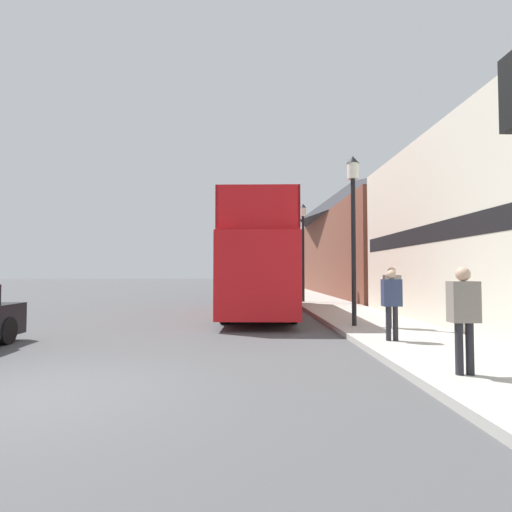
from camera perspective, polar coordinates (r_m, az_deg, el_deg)
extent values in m
plane|color=#4C4C4F|center=(26.72, -7.29, -5.87)|extent=(144.00, 144.00, 0.00)
cube|color=#ADAAA3|center=(23.91, 8.15, -6.11)|extent=(2.90, 108.00, 0.14)
cube|color=black|center=(12.14, 25.28, 3.28)|extent=(0.12, 12.81, 0.55)
cube|color=brown|center=(32.03, 13.80, -0.09)|extent=(6.00, 25.42, 5.74)
pyramid|color=#2D2D33|center=(32.50, 13.72, 7.72)|extent=(6.00, 25.42, 3.09)
cube|color=red|center=(15.72, 0.51, -2.66)|extent=(2.85, 9.74, 2.54)
cube|color=orange|center=(15.24, 0.49, -2.19)|extent=(2.68, 5.41, 0.45)
cube|color=black|center=(15.73, 0.51, 0.14)|extent=(2.85, 8.97, 0.70)
cube|color=red|center=(15.77, 0.51, 2.14)|extent=(2.82, 8.97, 0.10)
cube|color=red|center=(15.89, -3.76, 4.52)|extent=(0.47, 8.87, 1.23)
cube|color=red|center=(15.86, 4.78, 4.53)|extent=(0.47, 8.87, 1.23)
cube|color=red|center=(11.47, 0.25, 7.16)|extent=(2.43, 0.18, 1.23)
cube|color=red|center=(19.57, 0.64, 3.22)|extent=(2.48, 1.46, 1.23)
cylinder|color=black|center=(18.78, -2.73, -5.73)|extent=(0.33, 1.10, 1.09)
cylinder|color=black|center=(18.76, 3.97, -5.73)|extent=(0.33, 1.10, 1.09)
cylinder|color=black|center=(13.03, -4.48, -7.24)|extent=(0.33, 1.10, 1.09)
cylinder|color=black|center=(13.00, 5.23, -7.24)|extent=(0.33, 1.10, 1.09)
cube|color=navy|center=(24.54, 1.87, -4.86)|extent=(1.73, 4.30, 0.82)
cube|color=black|center=(24.39, 1.88, -3.28)|extent=(1.51, 2.07, 0.54)
cylinder|color=black|center=(25.86, -0.02, -5.33)|extent=(0.20, 0.61, 0.61)
cylinder|color=black|center=(25.93, 3.46, -5.32)|extent=(0.20, 0.61, 0.61)
cylinder|color=black|center=(23.20, 0.10, -5.68)|extent=(0.20, 0.61, 0.61)
cylinder|color=black|center=(23.29, 3.97, -5.66)|extent=(0.20, 0.61, 0.61)
cylinder|color=black|center=(10.94, -32.12, -9.04)|extent=(0.22, 0.64, 0.63)
cylinder|color=#232328|center=(6.79, 27.02, -11.69)|extent=(0.12, 0.12, 0.77)
cylinder|color=#232328|center=(6.87, 28.23, -11.56)|extent=(0.12, 0.12, 0.77)
cube|color=gray|center=(6.75, 27.52, -5.82)|extent=(0.42, 0.23, 0.61)
sphere|color=tan|center=(6.73, 27.45, -2.31)|extent=(0.21, 0.21, 0.21)
cylinder|color=#232328|center=(9.47, 18.39, -9.13)|extent=(0.11, 0.11, 0.76)
cylinder|color=#232328|center=(9.52, 19.30, -9.08)|extent=(0.11, 0.11, 0.76)
cube|color=#2D3856|center=(9.43, 18.79, -4.99)|extent=(0.41, 0.23, 0.60)
sphere|color=tan|center=(9.42, 18.76, -2.52)|extent=(0.21, 0.21, 0.21)
cylinder|color=#232328|center=(11.62, 18.51, -7.73)|extent=(0.12, 0.12, 0.81)
cylinder|color=#232328|center=(11.67, 19.29, -7.69)|extent=(0.12, 0.12, 0.81)
cube|color=gray|center=(11.60, 18.86, -4.16)|extent=(0.44, 0.24, 0.64)
sphere|color=tan|center=(11.59, 18.83, -2.03)|extent=(0.22, 0.22, 0.22)
cylinder|color=black|center=(11.76, 13.77, 0.60)|extent=(0.13, 0.13, 4.21)
cylinder|color=silver|center=(12.10, 13.66, 11.70)|extent=(0.32, 0.32, 0.45)
cone|color=black|center=(12.18, 13.65, 13.23)|extent=(0.35, 0.35, 0.22)
cylinder|color=black|center=(20.82, 6.76, -0.40)|extent=(0.13, 0.13, 4.42)
cylinder|color=silver|center=(21.04, 6.73, 6.24)|extent=(0.32, 0.32, 0.45)
cone|color=black|center=(21.09, 6.72, 7.14)|extent=(0.35, 0.35, 0.22)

